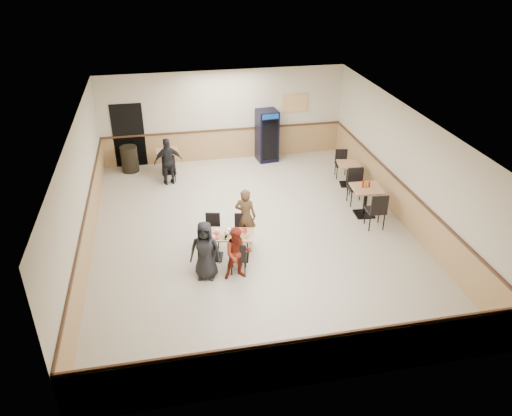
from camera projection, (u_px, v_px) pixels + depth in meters
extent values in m
plane|color=beige|center=(253.00, 233.00, 12.77)|extent=(10.00, 10.00, 0.00)
plane|color=silver|center=(253.00, 121.00, 11.33)|extent=(10.00, 10.00, 0.00)
plane|color=beige|center=(224.00, 116.00, 16.35)|extent=(8.00, 0.00, 8.00)
plane|color=beige|center=(314.00, 317.00, 7.75)|extent=(8.00, 0.00, 8.00)
plane|color=beige|center=(81.00, 195.00, 11.37)|extent=(0.00, 10.00, 10.00)
plane|color=beige|center=(406.00, 167.00, 12.74)|extent=(0.00, 10.00, 10.00)
cube|color=tan|center=(225.00, 145.00, 16.82)|extent=(7.98, 0.03, 1.00)
cube|color=tan|center=(400.00, 202.00, 13.22)|extent=(0.03, 9.98, 1.00)
cube|color=#472B19|center=(224.00, 130.00, 16.55)|extent=(7.98, 0.04, 0.06)
cube|color=black|center=(129.00, 136.00, 16.02)|extent=(1.00, 0.02, 2.10)
cube|color=orange|center=(295.00, 103.00, 16.59)|extent=(0.85, 0.02, 0.60)
cube|color=black|center=(214.00, 257.00, 11.81)|extent=(0.48, 0.48, 0.04)
cylinder|color=black|center=(214.00, 246.00, 11.66)|extent=(0.08, 0.08, 0.60)
cube|color=tan|center=(213.00, 234.00, 11.51)|extent=(0.74, 0.74, 0.04)
cube|color=black|center=(240.00, 257.00, 11.79)|extent=(0.48, 0.48, 0.04)
cylinder|color=black|center=(240.00, 246.00, 11.64)|extent=(0.08, 0.08, 0.60)
cube|color=tan|center=(240.00, 235.00, 11.49)|extent=(0.74, 0.74, 0.04)
imported|color=black|center=(205.00, 251.00, 10.83)|extent=(0.77, 0.60, 1.39)
imported|color=maroon|center=(238.00, 253.00, 10.84)|extent=(0.62, 0.48, 1.27)
imported|color=#523A23|center=(245.00, 216.00, 12.11)|extent=(0.62, 0.53, 1.44)
imported|color=black|center=(168.00, 162.00, 14.99)|extent=(0.90, 0.48, 1.46)
cube|color=#B80C15|center=(238.00, 231.00, 11.57)|extent=(0.45, 0.37, 0.02)
cube|color=#B80C15|center=(211.00, 236.00, 11.41)|extent=(0.45, 0.37, 0.02)
cylinder|color=silver|center=(230.00, 238.00, 11.33)|extent=(0.20, 0.20, 0.01)
cube|color=#A1823E|center=(230.00, 237.00, 11.33)|extent=(0.25, 0.18, 0.02)
cylinder|color=silver|center=(209.00, 236.00, 11.41)|extent=(0.20, 0.20, 0.01)
cube|color=#A1823E|center=(209.00, 235.00, 11.40)|extent=(0.25, 0.18, 0.02)
cylinder|color=silver|center=(238.00, 231.00, 11.60)|extent=(0.20, 0.20, 0.01)
cube|color=#A1823E|center=(238.00, 231.00, 11.59)|extent=(0.27, 0.22, 0.02)
cylinder|color=silver|center=(243.00, 236.00, 11.40)|extent=(0.20, 0.20, 0.01)
cube|color=#A1823E|center=(243.00, 236.00, 11.40)|extent=(0.27, 0.26, 0.02)
cylinder|color=silver|center=(222.00, 237.00, 11.35)|extent=(0.20, 0.20, 0.01)
cube|color=#A1823E|center=(222.00, 237.00, 11.35)|extent=(0.27, 0.24, 0.02)
cylinder|color=white|center=(217.00, 231.00, 11.52)|extent=(0.07, 0.07, 0.09)
cylinder|color=white|center=(214.00, 238.00, 11.26)|extent=(0.07, 0.07, 0.09)
cylinder|color=white|center=(206.00, 237.00, 11.29)|extent=(0.07, 0.07, 0.09)
cylinder|color=white|center=(206.00, 230.00, 11.56)|extent=(0.07, 0.07, 0.09)
cylinder|color=silver|center=(229.00, 231.00, 11.50)|extent=(0.07, 0.07, 0.12)
cylinder|color=silver|center=(231.00, 232.00, 11.46)|extent=(0.07, 0.07, 0.12)
ellipsoid|color=white|center=(227.00, 233.00, 11.45)|extent=(0.13, 0.13, 0.09)
cube|color=black|center=(364.00, 214.00, 13.62)|extent=(0.53, 0.53, 0.04)
cylinder|color=black|center=(365.00, 201.00, 13.43)|extent=(0.10, 0.10, 0.75)
cube|color=tan|center=(367.00, 188.00, 13.24)|extent=(0.82, 0.82, 0.04)
cube|color=black|center=(347.00, 184.00, 15.25)|extent=(0.49, 0.49, 0.04)
cylinder|color=black|center=(348.00, 174.00, 15.09)|extent=(0.08, 0.08, 0.64)
cube|color=tan|center=(349.00, 164.00, 14.93)|extent=(0.76, 0.76, 0.04)
cylinder|color=#A71D0B|center=(363.00, 184.00, 13.21)|extent=(0.06, 0.06, 0.20)
cylinder|color=orange|center=(366.00, 184.00, 13.23)|extent=(0.06, 0.06, 0.17)
cylinder|color=#A71D0B|center=(369.00, 184.00, 13.25)|extent=(0.05, 0.05, 0.14)
cube|color=black|center=(169.00, 172.00, 16.04)|extent=(0.45, 0.45, 0.04)
cylinder|color=black|center=(168.00, 162.00, 15.87)|extent=(0.09, 0.09, 0.67)
cube|color=tan|center=(167.00, 152.00, 15.71)|extent=(0.70, 0.70, 0.04)
cube|color=black|center=(267.00, 136.00, 16.55)|extent=(0.72, 0.70, 1.73)
cube|color=black|center=(270.00, 140.00, 16.30)|extent=(0.53, 0.08, 1.37)
cube|color=navy|center=(271.00, 117.00, 15.90)|extent=(0.55, 0.08, 0.16)
cylinder|color=black|center=(130.00, 159.00, 15.95)|extent=(0.53, 0.53, 0.84)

